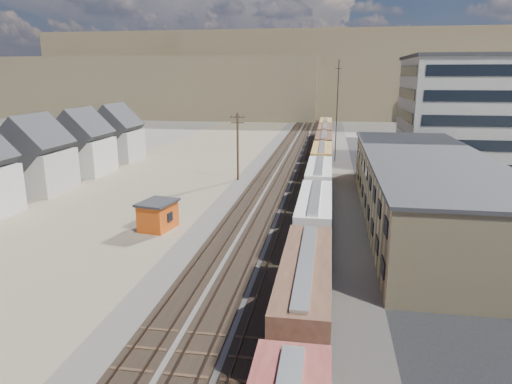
# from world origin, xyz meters

# --- Properties ---
(ground) EXTENTS (300.00, 300.00, 0.00)m
(ground) POSITION_xyz_m (0.00, 0.00, 0.00)
(ground) COLOR #6B6356
(ground) RESTS_ON ground
(ballast_bed) EXTENTS (18.00, 200.00, 0.06)m
(ballast_bed) POSITION_xyz_m (0.00, 50.00, 0.03)
(ballast_bed) COLOR #4C4742
(ballast_bed) RESTS_ON ground
(dirt_yard) EXTENTS (24.00, 180.00, 0.03)m
(dirt_yard) POSITION_xyz_m (-20.00, 40.00, 0.01)
(dirt_yard) COLOR #807358
(dirt_yard) RESTS_ON ground
(asphalt_lot) EXTENTS (26.00, 120.00, 0.04)m
(asphalt_lot) POSITION_xyz_m (22.00, 35.00, 0.02)
(asphalt_lot) COLOR #232326
(asphalt_lot) RESTS_ON ground
(rail_tracks) EXTENTS (11.40, 200.00, 0.24)m
(rail_tracks) POSITION_xyz_m (-0.55, 50.00, 0.11)
(rail_tracks) COLOR black
(rail_tracks) RESTS_ON ground
(freight_train) EXTENTS (3.00, 119.74, 4.46)m
(freight_train) POSITION_xyz_m (3.80, 39.51, 2.79)
(freight_train) COLOR black
(freight_train) RESTS_ON ground
(warehouse) EXTENTS (12.40, 40.40, 7.25)m
(warehouse) POSITION_xyz_m (14.98, 25.00, 3.65)
(warehouse) COLOR tan
(warehouse) RESTS_ON ground
(office_tower) EXTENTS (22.60, 18.60, 18.45)m
(office_tower) POSITION_xyz_m (27.95, 54.95, 9.26)
(office_tower) COLOR #9E998E
(office_tower) RESTS_ON ground
(utility_pole_north) EXTENTS (2.20, 0.32, 10.00)m
(utility_pole_north) POSITION_xyz_m (-8.50, 42.00, 5.30)
(utility_pole_north) COLOR #382619
(utility_pole_north) RESTS_ON ground
(radio_mast) EXTENTS (1.20, 0.16, 18.00)m
(radio_mast) POSITION_xyz_m (6.00, 60.00, 9.12)
(radio_mast) COLOR black
(radio_mast) RESTS_ON ground
(townhouse_row) EXTENTS (8.15, 68.16, 10.47)m
(townhouse_row) POSITION_xyz_m (-34.00, 25.00, 4.34)
(townhouse_row) COLOR #B7B2A8
(townhouse_row) RESTS_ON ground
(hills_north) EXTENTS (265.00, 80.00, 32.00)m
(hills_north) POSITION_xyz_m (0.17, 167.92, 14.10)
(hills_north) COLOR brown
(hills_north) RESTS_ON ground
(maintenance_shed) EXTENTS (3.83, 4.55, 2.95)m
(maintenance_shed) POSITION_xyz_m (-12.06, 18.46, 1.51)
(maintenance_shed) COLOR #D04D13
(maintenance_shed) RESTS_ON ground
(parked_car_blue) EXTENTS (5.42, 6.29, 1.61)m
(parked_car_blue) POSITION_xyz_m (25.47, 43.42, 0.80)
(parked_car_blue) COLOR navy
(parked_car_blue) RESTS_ON ground
(parked_car_far) EXTENTS (2.62, 4.60, 1.48)m
(parked_car_far) POSITION_xyz_m (31.71, 53.66, 0.74)
(parked_car_far) COLOR silver
(parked_car_far) RESTS_ON ground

